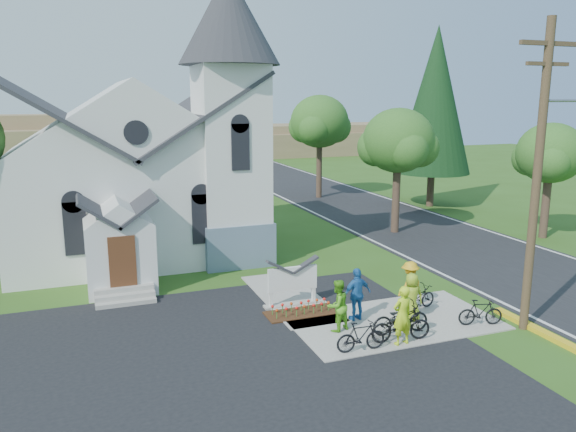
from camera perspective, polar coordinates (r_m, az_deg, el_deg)
name	(u,v)px	position (r m, az deg, el deg)	size (l,w,h in m)	color
ground	(362,334)	(18.95, 7.49, -11.80)	(120.00, 120.00, 0.00)	#315317
parking_lot	(152,405)	(15.31, -13.64, -18.13)	(20.00, 16.00, 0.02)	black
road	(390,219)	(36.15, 10.35, -0.35)	(8.00, 90.00, 0.02)	black
sidewalk	(393,321)	(20.03, 10.66, -10.48)	(7.00, 4.00, 0.05)	gray
church	(140,148)	(27.96, -14.83, 6.74)	(12.35, 12.00, 13.00)	silver
church_sign	(293,279)	(20.82, 0.46, -6.44)	(2.20, 0.40, 1.70)	gray
flower_bed	(301,313)	(20.38, 1.38, -9.84)	(2.60, 1.10, 0.07)	#36190E
utility_pole	(539,168)	(19.51, 24.18, 4.45)	(3.45, 0.28, 10.00)	#402F20
tree_road_near	(398,141)	(32.09, 11.14, 7.47)	(4.00, 4.00, 7.05)	#3B2920
tree_road_mid	(320,122)	(42.92, 3.24, 9.52)	(4.40, 4.40, 7.80)	#3B2920
tree_road_far	(551,154)	(33.40, 25.12, 5.74)	(3.60, 3.60, 6.30)	#3B2920
conifer	(435,100)	(40.59, 14.72, 11.28)	(5.20, 5.20, 12.40)	#3B2920
distant_hills	(175,141)	(72.71, -11.42, 7.45)	(61.00, 10.00, 5.60)	olive
cyclist_0	(402,315)	(17.96, 11.53, -9.86)	(0.69, 0.45, 1.90)	#BDE71B
bike_0	(401,318)	(18.89, 11.36, -10.16)	(0.68, 1.96, 1.03)	black
cyclist_1	(337,305)	(18.68, 5.04, -9.04)	(0.85, 0.66, 1.74)	#58B121
bike_1	(361,336)	(17.47, 7.41, -12.04)	(0.44, 1.57, 0.95)	black
cyclist_2	(357,294)	(19.60, 7.04, -7.89)	(1.09, 0.45, 1.85)	#2262AB
bike_2	(401,325)	(18.33, 11.38, -10.84)	(0.69, 1.97, 1.04)	black
cyclist_3	(410,285)	(21.00, 12.26, -6.85)	(1.13, 0.65, 1.75)	gold
bike_3	(480,312)	(20.24, 18.97, -9.24)	(0.43, 1.52, 0.91)	black
cyclist_4	(411,297)	(19.86, 12.42, -8.05)	(0.83, 0.54, 1.70)	#8DAD20
bike_4	(416,298)	(21.01, 12.89, -8.11)	(0.60, 1.71, 0.90)	black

